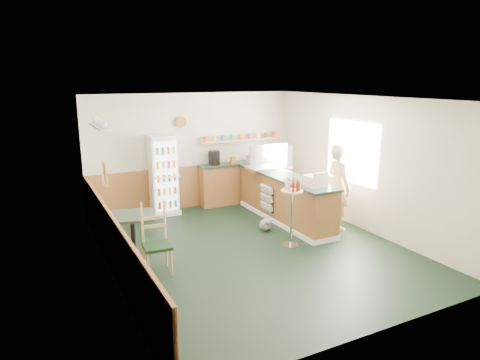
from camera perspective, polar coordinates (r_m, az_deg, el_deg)
ground at (r=7.92m, az=1.84°, el=-9.08°), size 6.00×6.00×0.00m
room_envelope at (r=8.00m, az=-2.02°, el=2.58°), size 5.04×6.02×2.72m
service_counter at (r=9.29m, az=5.99°, el=-2.68°), size 0.68×3.01×1.01m
back_counter at (r=10.64m, az=0.23°, el=-0.03°), size 2.24×0.42×1.69m
drinks_fridge at (r=9.77m, az=-10.14°, el=0.62°), size 0.59×0.52×1.79m
display_case at (r=9.69m, az=3.82°, el=3.05°), size 0.98×0.51×0.55m
cash_register at (r=8.31m, az=9.96°, el=-0.12°), size 0.36×0.38×0.20m
shopkeeper at (r=8.89m, az=13.00°, el=-0.90°), size 0.47×0.62×1.76m
condiment_stand at (r=7.81m, az=6.91°, el=-2.93°), size 0.40×0.40×1.24m
newspaper_rack at (r=9.24m, az=3.56°, el=-2.47°), size 0.09×0.47×0.55m
cafe_table at (r=7.52m, az=-14.11°, el=-6.19°), size 0.88×0.88×0.79m
cafe_chair at (r=6.97m, az=-11.26°, el=-7.33°), size 0.45×0.45×1.13m
dog_doorstop at (r=8.74m, az=3.47°, el=-5.92°), size 0.24×0.31×0.29m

